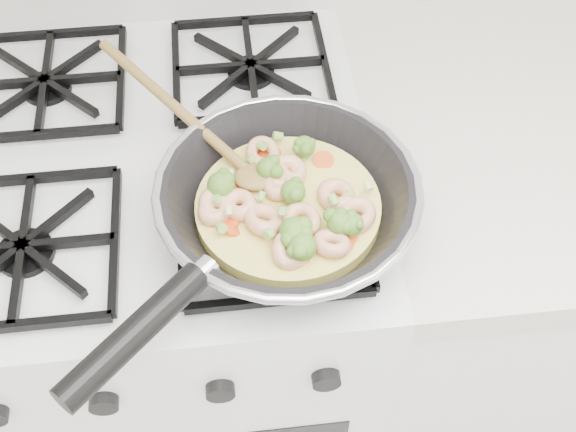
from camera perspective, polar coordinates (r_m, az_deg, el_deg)
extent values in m
cube|color=white|center=(1.38, -7.85, -8.29)|extent=(0.60, 0.60, 0.90)
cube|color=black|center=(1.02, -10.63, 5.02)|extent=(0.56, 0.56, 0.02)
torus|color=silver|center=(0.86, 0.00, 2.13)|extent=(0.32, 0.32, 0.01)
cylinder|color=black|center=(0.77, -11.80, -8.92)|extent=(0.16, 0.16, 0.03)
cylinder|color=#EBDD66|center=(0.89, 0.00, 0.62)|extent=(0.22, 0.22, 0.02)
ellipsoid|color=olive|center=(0.90, -2.37, 3.05)|extent=(0.07, 0.07, 0.02)
cylinder|color=olive|center=(0.96, -8.77, 8.38)|extent=(0.19, 0.21, 0.07)
torus|color=#DCA982|center=(0.90, 0.18, 3.37)|extent=(0.06, 0.06, 0.02)
torus|color=#DCA982|center=(0.89, -0.63, 2.43)|extent=(0.06, 0.06, 0.02)
torus|color=#DCA982|center=(0.83, 0.30, -2.50)|extent=(0.08, 0.08, 0.03)
torus|color=#DCA982|center=(0.88, 3.75, 1.57)|extent=(0.07, 0.07, 0.02)
torus|color=#DCA982|center=(0.87, -5.59, 0.81)|extent=(0.06, 0.06, 0.03)
torus|color=#DCA982|center=(0.87, -5.62, 0.46)|extent=(0.06, 0.06, 0.02)
torus|color=#DCA982|center=(0.87, -3.78, 0.86)|extent=(0.07, 0.07, 0.03)
torus|color=#DCA982|center=(0.86, 5.28, 0.09)|extent=(0.07, 0.07, 0.02)
torus|color=#DCA982|center=(0.84, 3.37, -2.13)|extent=(0.06, 0.06, 0.03)
torus|color=#DCA982|center=(0.92, -1.95, 4.83)|extent=(0.05, 0.05, 0.02)
torus|color=#DCA982|center=(0.90, -0.24, 3.29)|extent=(0.08, 0.08, 0.03)
torus|color=#DCA982|center=(0.86, -1.93, -0.27)|extent=(0.07, 0.07, 0.03)
torus|color=#DCA982|center=(0.85, 1.05, -0.28)|extent=(0.07, 0.07, 0.03)
ellipsoid|color=#57852B|center=(0.92, 1.25, 5.36)|extent=(0.04, 0.04, 0.03)
ellipsoid|color=#57852B|center=(0.84, 4.01, -0.51)|extent=(0.04, 0.04, 0.03)
ellipsoid|color=#57852B|center=(0.88, -5.17, 2.37)|extent=(0.04, 0.04, 0.03)
ellipsoid|color=#57852B|center=(0.83, 0.44, -1.59)|extent=(0.04, 0.04, 0.03)
ellipsoid|color=#57852B|center=(0.83, 0.48, -1.18)|extent=(0.04, 0.04, 0.03)
ellipsoid|color=#57852B|center=(0.82, 1.10, -2.38)|extent=(0.04, 0.04, 0.03)
ellipsoid|color=#57852B|center=(0.87, 0.40, 1.87)|extent=(0.04, 0.04, 0.03)
ellipsoid|color=#57852B|center=(0.84, 4.93, -0.61)|extent=(0.04, 0.04, 0.03)
ellipsoid|color=#57852B|center=(0.89, -1.56, 3.68)|extent=(0.04, 0.04, 0.03)
cylinder|color=#E2551C|center=(0.90, 0.37, 2.42)|extent=(0.03, 0.03, 0.01)
cylinder|color=#E2551C|center=(0.85, 4.70, -1.92)|extent=(0.03, 0.03, 0.01)
cylinder|color=#E2551C|center=(0.92, -0.96, 3.67)|extent=(0.03, 0.03, 0.01)
cylinder|color=#E2551C|center=(0.87, -4.71, -0.46)|extent=(0.03, 0.03, 0.00)
cylinder|color=#E2551C|center=(0.93, -1.48, 4.81)|extent=(0.04, 0.04, 0.01)
cylinder|color=#E2551C|center=(0.84, 1.06, -2.94)|extent=(0.03, 0.03, 0.00)
cylinder|color=#E2551C|center=(0.93, 2.73, 4.28)|extent=(0.04, 0.04, 0.01)
cylinder|color=#E2551C|center=(0.86, -4.34, -0.87)|extent=(0.03, 0.03, 0.01)
cylinder|color=#E2551C|center=(0.90, -4.32, 1.91)|extent=(0.04, 0.04, 0.01)
cylinder|color=#E2551C|center=(0.90, -4.43, 1.94)|extent=(0.03, 0.03, 0.01)
cylinder|color=#78AE45|center=(0.87, -5.54, 1.32)|extent=(0.01, 0.01, 0.01)
cylinder|color=#78AE45|center=(0.92, -2.00, 5.46)|extent=(0.01, 0.01, 0.01)
cylinder|color=#78AE45|center=(0.87, 4.77, 1.67)|extent=(0.01, 0.01, 0.01)
cylinder|color=beige|center=(0.82, 0.65, -2.25)|extent=(0.01, 0.01, 0.01)
cylinder|color=#78AE45|center=(0.82, 0.96, -1.11)|extent=(0.01, 0.01, 0.01)
cylinder|color=beige|center=(0.89, -4.49, 3.36)|extent=(0.01, 0.01, 0.01)
cylinder|color=#78AE45|center=(0.86, 3.50, 1.28)|extent=(0.01, 0.01, 0.01)
cylinder|color=#78AE45|center=(0.84, -0.48, 0.43)|extent=(0.01, 0.01, 0.01)
cylinder|color=beige|center=(0.88, 6.22, 2.28)|extent=(0.01, 0.01, 0.01)
cylinder|color=beige|center=(0.85, -4.58, 0.46)|extent=(0.01, 0.01, 0.01)
cylinder|color=#78AE45|center=(0.94, -0.80, 6.16)|extent=(0.01, 0.01, 0.01)
cylinder|color=#78AE45|center=(0.91, -2.85, 4.41)|extent=(0.01, 0.01, 0.01)
cylinder|color=#78AE45|center=(0.84, -5.15, -0.92)|extent=(0.01, 0.01, 0.01)
cylinder|color=#78AE45|center=(0.83, -1.49, -1.42)|extent=(0.01, 0.01, 0.01)
cylinder|color=#78AE45|center=(0.86, -2.08, 1.50)|extent=(0.01, 0.01, 0.01)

